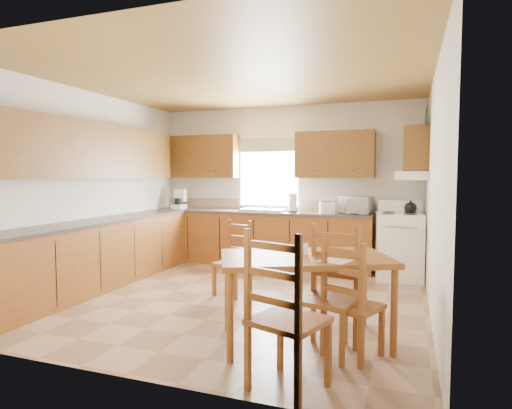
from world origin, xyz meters
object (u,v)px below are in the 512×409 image
(stove, at_px, (399,247))
(chair_far_right, at_px, (327,292))
(dining_table, at_px, (304,299))
(chair_far_left, at_px, (232,258))
(chair_near_right, at_px, (289,310))
(chair_near_left, at_px, (353,298))
(microwave, at_px, (356,205))

(stove, bearing_deg, chair_far_right, -105.64)
(dining_table, bearing_deg, chair_far_right, -61.31)
(stove, height_order, chair_far_left, stove)
(chair_near_right, relative_size, chair_far_left, 1.22)
(dining_table, xyz_separation_m, chair_far_left, (-1.22, 1.21, 0.07))
(chair_far_right, bearing_deg, chair_far_left, 146.23)
(dining_table, relative_size, chair_near_left, 1.51)
(stove, xyz_separation_m, microwave, (-0.66, 0.27, 0.58))
(stove, xyz_separation_m, chair_far_left, (-1.98, -1.59, -0.01))
(dining_table, distance_m, chair_near_left, 0.49)
(stove, relative_size, chair_near_right, 0.83)
(dining_table, height_order, chair_far_left, chair_far_left)
(microwave, bearing_deg, chair_far_left, -113.68)
(stove, xyz_separation_m, chair_far_right, (-0.51, -2.98, 0.06))
(chair_near_right, bearing_deg, chair_far_right, -83.55)
(chair_near_left, bearing_deg, chair_near_right, 87.04)
(microwave, relative_size, chair_far_left, 0.48)
(dining_table, xyz_separation_m, chair_far_right, (0.24, -0.18, 0.14))
(chair_near_left, xyz_separation_m, chair_far_right, (-0.21, -0.03, 0.04))
(microwave, xyz_separation_m, chair_far_left, (-1.32, -1.86, -0.59))
(chair_far_left, bearing_deg, microwave, 68.97)
(microwave, xyz_separation_m, chair_near_left, (0.36, -3.22, -0.56))
(chair_near_left, relative_size, chair_far_left, 1.06)
(microwave, distance_m, chair_near_left, 3.29)
(dining_table, distance_m, chair_near_right, 0.89)
(chair_near_left, bearing_deg, dining_table, 5.66)
(chair_near_left, height_order, chair_near_right, chair_near_right)
(stove, relative_size, chair_near_left, 0.96)
(chair_near_right, bearing_deg, stove, -81.48)
(stove, bearing_deg, chair_near_right, -106.13)
(stove, height_order, microwave, microwave)
(stove, bearing_deg, chair_near_left, -101.68)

